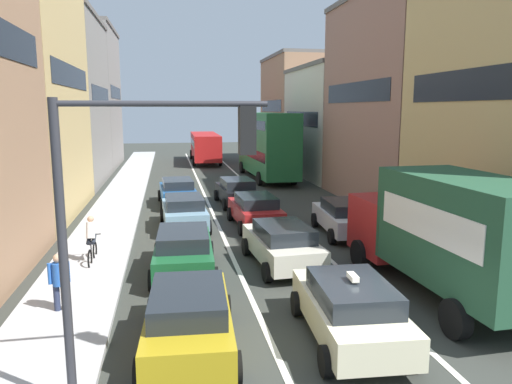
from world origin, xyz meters
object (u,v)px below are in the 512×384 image
(removalist_box_truck, at_px, (446,230))
(bus_mid_queue_primary, at_px, (267,142))
(taxi_centre_lane_front, at_px, (350,308))
(coupe_centre_lane_fourth, at_px, (237,191))
(sedan_centre_lane_second, at_px, (282,243))
(hatchback_centre_lane_third, at_px, (255,210))
(sedan_right_lane_behind_truck, at_px, (344,216))
(sedan_left_lane_fourth, at_px, (178,191))
(traffic_light_pole, at_px, (137,198))
(sedan_left_lane_front, at_px, (189,317))
(bus_far_queue_secondary, at_px, (205,145))
(cyclist_on_sidewalk, at_px, (91,241))
(pedestrian_near_kerb, at_px, (59,280))
(wagon_left_lane_second, at_px, (184,250))
(sedan_left_lane_third, at_px, (184,211))

(removalist_box_truck, height_order, bus_mid_queue_primary, bus_mid_queue_primary)
(removalist_box_truck, relative_size, taxi_centre_lane_front, 1.77)
(coupe_centre_lane_fourth, height_order, bus_mid_queue_primary, bus_mid_queue_primary)
(removalist_box_truck, distance_m, sedan_centre_lane_second, 5.38)
(removalist_box_truck, xyz_separation_m, hatchback_centre_lane_third, (-3.75, 9.28, -1.18))
(sedan_right_lane_behind_truck, bearing_deg, bus_mid_queue_primary, 3.39)
(sedan_left_lane_fourth, bearing_deg, bus_mid_queue_primary, -40.57)
(hatchback_centre_lane_third, relative_size, bus_mid_queue_primary, 0.41)
(removalist_box_truck, relative_size, sedan_right_lane_behind_truck, 1.76)
(traffic_light_pole, bearing_deg, sedan_right_lane_behind_truck, 53.90)
(hatchback_centre_lane_third, xyz_separation_m, sedan_left_lane_fourth, (-3.37, 5.82, 0.00))
(removalist_box_truck, xyz_separation_m, sedan_left_lane_front, (-7.27, -1.82, -1.18))
(bus_far_queue_secondary, height_order, cyclist_on_sidewalk, bus_far_queue_secondary)
(coupe_centre_lane_fourth, height_order, cyclist_on_sidewalk, cyclist_on_sidewalk)
(pedestrian_near_kerb, bearing_deg, sedan_right_lane_behind_truck, 110.66)
(taxi_centre_lane_front, height_order, bus_far_queue_secondary, bus_far_queue_secondary)
(pedestrian_near_kerb, bearing_deg, removalist_box_truck, 74.46)
(coupe_centre_lane_fourth, bearing_deg, wagon_left_lane_second, 160.10)
(removalist_box_truck, height_order, wagon_left_lane_second, removalist_box_truck)
(sedan_centre_lane_second, distance_m, pedestrian_near_kerb, 7.21)
(wagon_left_lane_second, relative_size, bus_far_queue_secondary, 0.41)
(bus_far_queue_secondary, bearing_deg, coupe_centre_lane_fourth, -178.99)
(hatchback_centre_lane_third, bearing_deg, coupe_centre_lane_fourth, -1.06)
(removalist_box_truck, xyz_separation_m, coupe_centre_lane_fourth, (-3.84, 14.58, -1.18))
(sedan_left_lane_front, bearing_deg, wagon_left_lane_second, 2.37)
(sedan_right_lane_behind_truck, bearing_deg, coupe_centre_lane_fourth, 29.73)
(taxi_centre_lane_front, height_order, sedan_left_lane_fourth, taxi_centre_lane_front)
(traffic_light_pole, relative_size, sedan_left_lane_front, 1.25)
(removalist_box_truck, relative_size, sedan_left_lane_third, 1.78)
(pedestrian_near_kerb, bearing_deg, traffic_light_pole, 16.38)
(bus_far_queue_secondary, bearing_deg, sedan_left_lane_third, 174.53)
(removalist_box_truck, height_order, sedan_right_lane_behind_truck, removalist_box_truck)
(removalist_box_truck, height_order, coupe_centre_lane_fourth, removalist_box_truck)
(wagon_left_lane_second, height_order, bus_far_queue_secondary, bus_far_queue_secondary)
(bus_far_queue_secondary, distance_m, pedestrian_near_kerb, 36.94)
(sedan_right_lane_behind_truck, relative_size, cyclist_on_sidewalk, 2.55)
(taxi_centre_lane_front, height_order, pedestrian_near_kerb, same)
(taxi_centre_lane_front, distance_m, bus_mid_queue_primary, 26.65)
(sedan_left_lane_fourth, relative_size, sedan_right_lane_behind_truck, 1.00)
(cyclist_on_sidewalk, bearing_deg, coupe_centre_lane_fourth, -32.66)
(taxi_centre_lane_front, xyz_separation_m, bus_mid_queue_primary, (3.49, 26.34, 2.03))
(removalist_box_truck, xyz_separation_m, taxi_centre_lane_front, (-3.60, -2.02, -1.18))
(traffic_light_pole, distance_m, sedan_left_lane_third, 13.60)
(removalist_box_truck, relative_size, bus_mid_queue_primary, 0.74)
(traffic_light_pole, bearing_deg, cyclist_on_sidewalk, 104.04)
(coupe_centre_lane_fourth, relative_size, cyclist_on_sidewalk, 2.54)
(traffic_light_pole, relative_size, cyclist_on_sidewalk, 3.18)
(taxi_centre_lane_front, height_order, sedan_left_lane_front, taxi_centre_lane_front)
(removalist_box_truck, xyz_separation_m, bus_mid_queue_primary, (-0.11, 24.32, 0.86))
(sedan_left_lane_third, bearing_deg, sedan_left_lane_front, 176.13)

